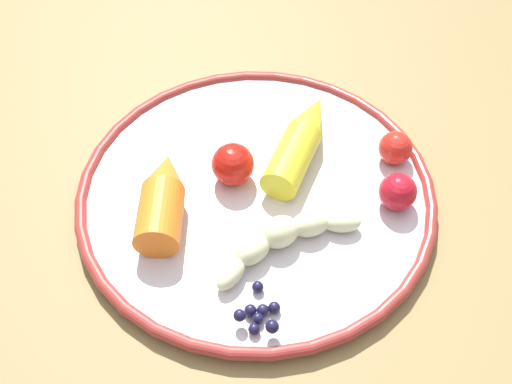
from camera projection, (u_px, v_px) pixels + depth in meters
The scene contains 9 objects.
dining_table at pixel (276, 209), 0.76m from camera, with size 1.12×0.90×0.77m.
plate at pixel (256, 194), 0.65m from camera, with size 0.36×0.36×0.02m.
banana at pixel (283, 238), 0.60m from camera, with size 0.08×0.14×0.03m.
carrot_orange at pixel (162, 198), 0.61m from camera, with size 0.11×0.05×0.04m.
carrot_yellow at pixel (300, 141), 0.66m from camera, with size 0.14×0.09×0.04m.
blueberry_pile at pixel (259, 313), 0.55m from camera, with size 0.05×0.04×0.02m.
tomato_near at pixel (398, 192), 0.62m from camera, with size 0.04×0.04×0.04m, color red.
tomato_mid at pixel (395, 148), 0.66m from camera, with size 0.03×0.03×0.03m, color red.
tomato_far at pixel (233, 164), 0.64m from camera, with size 0.04×0.04×0.04m, color red.
Camera 1 is at (0.46, -0.06, 1.28)m, focal length 45.41 mm.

